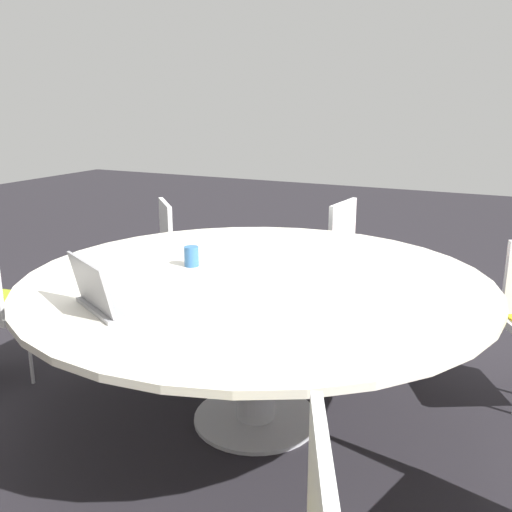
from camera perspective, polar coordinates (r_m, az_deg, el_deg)
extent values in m
plane|color=black|center=(2.96, 0.00, -16.01)|extent=(16.00, 16.00, 0.00)
cylinder|color=#B7B7BC|center=(2.96, 0.00, -15.84)|extent=(0.62, 0.62, 0.02)
cylinder|color=#B7B7BC|center=(2.79, 0.00, -9.53)|extent=(0.19, 0.19, 0.70)
cylinder|color=silver|center=(2.66, 0.00, -2.39)|extent=(2.16, 2.16, 0.03)
cube|color=silver|center=(4.03, 11.06, -0.79)|extent=(0.46, 0.48, 0.04)
cube|color=red|center=(4.03, 11.08, -0.43)|extent=(0.40, 0.42, 0.01)
cube|color=silver|center=(4.05, 8.64, 2.60)|extent=(0.07, 0.42, 0.40)
cylinder|color=silver|center=(4.26, 11.76, -3.18)|extent=(0.02, 0.02, 0.42)
cylinder|color=silver|center=(3.94, 9.97, -4.63)|extent=(0.02, 0.02, 0.42)
cube|color=silver|center=(4.13, -6.18, -0.23)|extent=(0.61, 0.61, 0.04)
cube|color=teal|center=(4.12, -6.19, 0.12)|extent=(0.53, 0.54, 0.01)
cube|color=silver|center=(4.04, -8.99, 2.56)|extent=(0.31, 0.32, 0.40)
cylinder|color=silver|center=(4.36, -6.57, -2.53)|extent=(0.02, 0.02, 0.42)
cylinder|color=silver|center=(4.03, -5.58, -4.04)|extent=(0.02, 0.02, 0.42)
cylinder|color=silver|center=(3.43, -21.71, -8.62)|extent=(0.02, 0.02, 0.42)
cube|color=#99999E|center=(2.33, -13.70, -4.81)|extent=(0.40, 0.35, 0.02)
cube|color=#99999E|center=(2.26, -16.24, -2.72)|extent=(0.32, 0.20, 0.20)
cube|color=black|center=(2.27, -16.10, -2.69)|extent=(0.29, 0.17, 0.17)
cylinder|color=#33669E|center=(2.83, -6.47, -0.03)|extent=(0.07, 0.07, 0.10)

